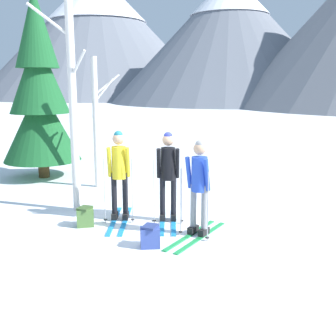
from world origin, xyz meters
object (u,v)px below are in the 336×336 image
(backpack_on_snow_beside, at_px, (150,236))
(backpack_on_snow_front, at_px, (85,217))
(skier_in_yellow, at_px, (119,170))
(birch_tree_slender, at_px, (72,91))
(birch_tree_tall, at_px, (96,121))
(pine_tree_near, at_px, (39,94))
(skier_in_blue, at_px, (199,184))
(skier_in_black, at_px, (168,171))

(backpack_on_snow_beside, bearing_deg, backpack_on_snow_front, 161.18)
(skier_in_yellow, xyz_separation_m, birch_tree_slender, (-1.16, 0.25, 1.53))
(backpack_on_snow_beside, bearing_deg, birch_tree_tall, 130.46)
(skier_in_yellow, height_order, pine_tree_near, pine_tree_near)
(skier_in_yellow, bearing_deg, backpack_on_snow_beside, -45.19)
(pine_tree_near, xyz_separation_m, birch_tree_tall, (2.05, -0.43, -0.67))
(backpack_on_snow_beside, bearing_deg, birch_tree_slender, 148.97)
(pine_tree_near, bearing_deg, backpack_on_snow_beside, -37.73)
(skier_in_blue, xyz_separation_m, birch_tree_tall, (-3.50, 2.59, 0.79))
(skier_in_black, height_order, skier_in_blue, skier_in_black)
(skier_in_yellow, height_order, backpack_on_snow_front, skier_in_yellow)
(birch_tree_tall, bearing_deg, skier_in_yellow, -51.92)
(backpack_on_snow_front, bearing_deg, birch_tree_tall, 114.87)
(backpack_on_snow_front, bearing_deg, skier_in_blue, 7.31)
(birch_tree_tall, distance_m, backpack_on_snow_front, 3.52)
(skier_in_yellow, relative_size, birch_tree_slender, 0.36)
(birch_tree_slender, bearing_deg, skier_in_yellow, -11.97)
(pine_tree_near, height_order, birch_tree_slender, pine_tree_near)
(skier_in_yellow, xyz_separation_m, backpack_on_snow_beside, (1.12, -1.13, -0.83))
(pine_tree_near, relative_size, birch_tree_slender, 1.07)
(skier_in_blue, relative_size, birch_tree_slender, 0.37)
(skier_in_blue, xyz_separation_m, pine_tree_near, (-5.55, 3.01, 1.47))
(skier_in_black, distance_m, skier_in_blue, 0.99)
(backpack_on_snow_front, bearing_deg, skier_in_black, 32.03)
(skier_in_yellow, distance_m, birch_tree_slender, 1.94)
(skier_in_yellow, xyz_separation_m, skier_in_blue, (1.72, -0.31, -0.07))
(skier_in_black, distance_m, birch_tree_slender, 2.60)
(skier_in_black, bearing_deg, skier_in_blue, -36.40)
(skier_in_black, distance_m, pine_tree_near, 5.52)
(backpack_on_snow_front, bearing_deg, backpack_on_snow_beside, -18.82)
(skier_in_black, xyz_separation_m, birch_tree_tall, (-2.71, 2.00, 0.73))
(birch_tree_tall, bearing_deg, skier_in_black, -36.43)
(skier_in_black, xyz_separation_m, pine_tree_near, (-4.76, 2.43, 1.40))
(birch_tree_tall, height_order, birch_tree_slender, birch_tree_slender)
(birch_tree_slender, bearing_deg, birch_tree_tall, 106.93)
(skier_in_yellow, height_order, birch_tree_slender, birch_tree_slender)
(skier_in_yellow, bearing_deg, birch_tree_slender, 168.03)
(skier_in_black, bearing_deg, backpack_on_snow_front, -147.97)
(skier_in_black, height_order, birch_tree_slender, birch_tree_slender)
(skier_in_black, relative_size, skier_in_blue, 0.99)
(skier_in_black, bearing_deg, backpack_on_snow_beside, -82.24)
(backpack_on_snow_beside, bearing_deg, skier_in_blue, 53.50)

